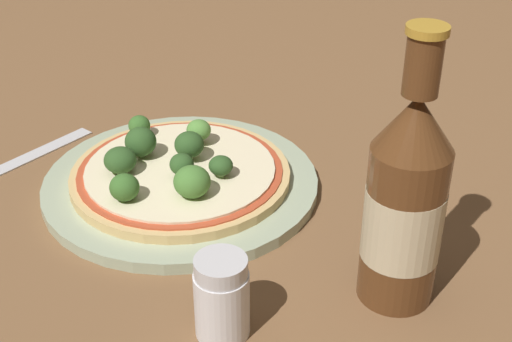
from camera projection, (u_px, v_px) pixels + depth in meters
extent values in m
plane|color=brown|center=(199.00, 183.00, 0.75)|extent=(3.00, 3.00, 0.00)
cylinder|color=#A3B293|center=(181.00, 183.00, 0.74)|extent=(0.28, 0.28, 0.01)
cylinder|color=tan|center=(181.00, 175.00, 0.73)|extent=(0.23, 0.23, 0.01)
cylinder|color=#B74728|center=(180.00, 170.00, 0.73)|extent=(0.21, 0.21, 0.00)
cylinder|color=beige|center=(180.00, 169.00, 0.73)|extent=(0.19, 0.19, 0.00)
cylinder|color=#7A9E5B|center=(193.00, 192.00, 0.68)|extent=(0.01, 0.01, 0.01)
ellipsoid|color=#477A33|center=(192.00, 182.00, 0.67)|extent=(0.04, 0.04, 0.03)
cylinder|color=#7A9E5B|center=(142.00, 153.00, 0.74)|extent=(0.01, 0.01, 0.01)
ellipsoid|color=#2D5123|center=(141.00, 142.00, 0.74)|extent=(0.03, 0.03, 0.03)
cylinder|color=#7A9E5B|center=(140.00, 133.00, 0.78)|extent=(0.01, 0.01, 0.01)
ellipsoid|color=#386628|center=(139.00, 125.00, 0.78)|extent=(0.02, 0.02, 0.02)
cylinder|color=#7A9E5B|center=(125.00, 197.00, 0.67)|extent=(0.01, 0.01, 0.01)
ellipsoid|color=#386628|center=(124.00, 187.00, 0.67)|extent=(0.03, 0.03, 0.03)
cylinder|color=#7A9E5B|center=(121.00, 169.00, 0.72)|extent=(0.01, 0.01, 0.01)
ellipsoid|color=#2D5123|center=(120.00, 160.00, 0.71)|extent=(0.03, 0.03, 0.03)
cylinder|color=#7A9E5B|center=(199.00, 140.00, 0.77)|extent=(0.01, 0.01, 0.01)
ellipsoid|color=#568E3D|center=(199.00, 130.00, 0.76)|extent=(0.03, 0.03, 0.02)
cylinder|color=#7A9E5B|center=(221.00, 173.00, 0.71)|extent=(0.01, 0.01, 0.01)
ellipsoid|color=#2D5123|center=(221.00, 165.00, 0.70)|extent=(0.02, 0.02, 0.02)
cylinder|color=#7A9E5B|center=(190.00, 155.00, 0.74)|extent=(0.01, 0.01, 0.01)
ellipsoid|color=#2D5123|center=(190.00, 144.00, 0.73)|extent=(0.03, 0.03, 0.03)
cylinder|color=#7A9E5B|center=(179.00, 172.00, 0.71)|extent=(0.01, 0.01, 0.01)
ellipsoid|color=#2D5123|center=(178.00, 163.00, 0.71)|extent=(0.02, 0.02, 0.02)
cylinder|color=#563319|center=(402.00, 225.00, 0.57)|extent=(0.06, 0.06, 0.14)
cylinder|color=#C6B793|center=(403.00, 223.00, 0.56)|extent=(0.06, 0.06, 0.06)
cone|color=#563319|center=(416.00, 123.00, 0.52)|extent=(0.06, 0.06, 0.04)
cylinder|color=#563319|center=(423.00, 65.00, 0.49)|extent=(0.03, 0.03, 0.05)
cylinder|color=#B7892D|center=(428.00, 30.00, 0.48)|extent=(0.03, 0.03, 0.01)
cylinder|color=silver|center=(222.00, 304.00, 0.55)|extent=(0.04, 0.04, 0.06)
cylinder|color=silver|center=(221.00, 268.00, 0.53)|extent=(0.04, 0.04, 0.01)
cube|color=silver|center=(23.00, 159.00, 0.79)|extent=(0.07, 0.18, 0.00)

